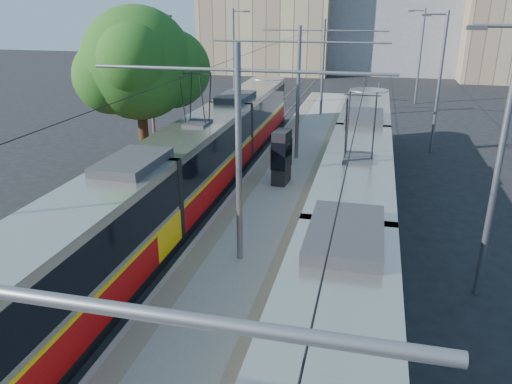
# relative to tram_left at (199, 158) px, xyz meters

# --- Properties ---
(platform) EXTENTS (4.00, 50.00, 0.30)m
(platform) POSITION_rel_tram_left_xyz_m (3.60, 2.78, -1.56)
(platform) COLOR gray
(platform) RESTS_ON ground
(tactile_strip_left) EXTENTS (0.70, 50.00, 0.01)m
(tactile_strip_left) POSITION_rel_tram_left_xyz_m (2.15, 2.78, -1.40)
(tactile_strip_left) COLOR gray
(tactile_strip_left) RESTS_ON platform
(tactile_strip_right) EXTENTS (0.70, 50.00, 0.01)m
(tactile_strip_right) POSITION_rel_tram_left_xyz_m (5.05, 2.78, -1.40)
(tactile_strip_right) COLOR gray
(tactile_strip_right) RESTS_ON platform
(rails) EXTENTS (8.71, 70.00, 0.03)m
(rails) POSITION_rel_tram_left_xyz_m (3.60, 2.78, -1.69)
(rails) COLOR gray
(rails) RESTS_ON ground
(tram_left) EXTENTS (2.43, 31.64, 5.50)m
(tram_left) POSITION_rel_tram_left_xyz_m (0.00, 0.00, 0.00)
(tram_left) COLOR black
(tram_left) RESTS_ON ground
(tram_right) EXTENTS (2.43, 32.12, 5.50)m
(tram_right) POSITION_rel_tram_left_xyz_m (7.20, -3.77, 0.15)
(tram_right) COLOR black
(tram_right) RESTS_ON ground
(catenary) EXTENTS (9.20, 70.00, 7.00)m
(catenary) POSITION_rel_tram_left_xyz_m (3.60, -0.06, 2.82)
(catenary) COLOR slate
(catenary) RESTS_ON platform
(street_lamps) EXTENTS (15.18, 38.22, 8.00)m
(street_lamps) POSITION_rel_tram_left_xyz_m (3.60, 6.78, 2.48)
(street_lamps) COLOR slate
(street_lamps) RESTS_ON ground
(shelter) EXTENTS (0.83, 1.22, 2.55)m
(shelter) POSITION_rel_tram_left_xyz_m (3.56, 1.47, -0.07)
(shelter) COLOR black
(shelter) RESTS_ON platform
(tree) EXTENTS (5.74, 5.31, 8.34)m
(tree) POSITION_rel_tram_left_xyz_m (-2.89, 1.37, 3.93)
(tree) COLOR #382314
(tree) RESTS_ON ground
(building_left) EXTENTS (16.32, 12.24, 14.43)m
(building_left) POSITION_rel_tram_left_xyz_m (-6.40, 45.78, 5.52)
(building_left) COLOR tan
(building_left) RESTS_ON ground
(building_centre) EXTENTS (18.36, 14.28, 15.56)m
(building_centre) POSITION_rel_tram_left_xyz_m (9.60, 49.78, 6.08)
(building_centre) COLOR gray
(building_centre) RESTS_ON ground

